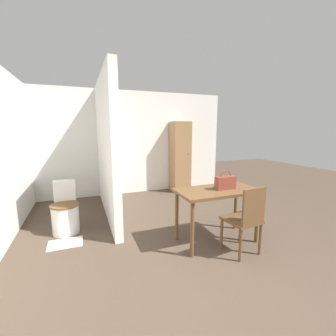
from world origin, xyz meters
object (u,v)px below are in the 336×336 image
object	(u,v)px
wooden_cabinet	(180,157)
handbag	(225,182)
wooden_chair	(246,218)
toilet	(65,212)
dining_table	(217,196)

from	to	relation	value
wooden_cabinet	handbag	bearing A→B (deg)	-101.02
wooden_chair	toilet	distance (m)	2.67
handbag	wooden_cabinet	size ratio (longest dim) A/B	0.16
handbag	wooden_cabinet	distance (m)	2.75
toilet	wooden_cabinet	bearing A→B (deg)	30.30
dining_table	handbag	xyz separation A→B (m)	(0.11, -0.02, 0.20)
handbag	wooden_cabinet	world-z (taller)	wooden_cabinet
wooden_chair	wooden_cabinet	distance (m)	3.17
toilet	dining_table	bearing A→B (deg)	-29.02
dining_table	handbag	distance (m)	0.22
dining_table	wooden_chair	world-z (taller)	wooden_chair
handbag	wooden_chair	bearing A→B (deg)	-85.01
wooden_cabinet	toilet	bearing A→B (deg)	-149.70
toilet	handbag	xyz separation A→B (m)	(2.13, -1.15, 0.55)
toilet	handbag	world-z (taller)	handbag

